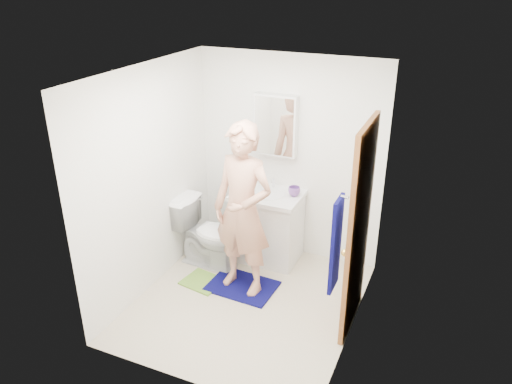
% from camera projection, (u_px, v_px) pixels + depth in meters
% --- Properties ---
extents(floor, '(2.20, 2.40, 0.02)m').
position_uv_depth(floor, '(247.00, 303.00, 5.26)').
color(floor, beige).
rests_on(floor, ground).
extents(ceiling, '(2.20, 2.40, 0.02)m').
position_uv_depth(ceiling, '(245.00, 71.00, 4.26)').
color(ceiling, white).
rests_on(ceiling, ground).
extents(wall_back, '(2.20, 0.02, 2.40)m').
position_uv_depth(wall_back, '(290.00, 158.00, 5.77)').
color(wall_back, white).
rests_on(wall_back, ground).
extents(wall_front, '(2.20, 0.02, 2.40)m').
position_uv_depth(wall_front, '(180.00, 262.00, 3.75)').
color(wall_front, white).
rests_on(wall_front, ground).
extents(wall_left, '(0.02, 2.40, 2.40)m').
position_uv_depth(wall_left, '(149.00, 181.00, 5.16)').
color(wall_left, white).
rests_on(wall_left, ground).
extents(wall_right, '(0.02, 2.40, 2.40)m').
position_uv_depth(wall_right, '(362.00, 221.00, 4.36)').
color(wall_right, white).
rests_on(wall_right, ground).
extents(vanity_cabinet, '(0.75, 0.55, 0.80)m').
position_uv_depth(vanity_cabinet, '(267.00, 228.00, 5.91)').
color(vanity_cabinet, white).
rests_on(vanity_cabinet, floor).
extents(countertop, '(0.79, 0.59, 0.05)m').
position_uv_depth(countertop, '(268.00, 195.00, 5.73)').
color(countertop, white).
rests_on(countertop, vanity_cabinet).
extents(sink_basin, '(0.40, 0.40, 0.03)m').
position_uv_depth(sink_basin, '(268.00, 194.00, 5.73)').
color(sink_basin, white).
rests_on(sink_basin, countertop).
extents(faucet, '(0.03, 0.03, 0.12)m').
position_uv_depth(faucet, '(273.00, 183.00, 5.85)').
color(faucet, silver).
rests_on(faucet, countertop).
extents(medicine_cabinet, '(0.50, 0.12, 0.70)m').
position_uv_depth(medicine_cabinet, '(276.00, 125.00, 5.60)').
color(medicine_cabinet, white).
rests_on(medicine_cabinet, wall_back).
extents(mirror_panel, '(0.46, 0.01, 0.66)m').
position_uv_depth(mirror_panel, '(274.00, 127.00, 5.55)').
color(mirror_panel, white).
rests_on(mirror_panel, wall_back).
extents(door, '(0.05, 0.80, 2.05)m').
position_uv_depth(door, '(359.00, 230.00, 4.57)').
color(door, '#A3602D').
rests_on(door, ground).
extents(door_knob, '(0.07, 0.07, 0.07)m').
position_uv_depth(door_knob, '(345.00, 253.00, 4.35)').
color(door_knob, gold).
rests_on(door_knob, door).
extents(towel, '(0.03, 0.24, 0.80)m').
position_uv_depth(towel, '(336.00, 245.00, 3.89)').
color(towel, '#08084D').
rests_on(towel, wall_right).
extents(towel_hook, '(0.06, 0.02, 0.02)m').
position_uv_depth(towel_hook, '(345.00, 197.00, 3.70)').
color(towel_hook, silver).
rests_on(towel_hook, wall_right).
extents(toilet, '(0.82, 0.50, 0.82)m').
position_uv_depth(toilet, '(209.00, 233.00, 5.77)').
color(toilet, white).
rests_on(toilet, floor).
extents(bath_mat, '(0.75, 0.55, 0.02)m').
position_uv_depth(bath_mat, '(242.00, 286.00, 5.50)').
color(bath_mat, '#08084D').
rests_on(bath_mat, floor).
extents(green_rug, '(0.48, 0.43, 0.02)m').
position_uv_depth(green_rug, '(203.00, 282.00, 5.58)').
color(green_rug, '#73A637').
rests_on(green_rug, floor).
extents(soap_dispenser, '(0.11, 0.12, 0.21)m').
position_uv_depth(soap_dispenser, '(243.00, 182.00, 5.77)').
color(soap_dispenser, '#B4546E').
rests_on(soap_dispenser, countertop).
extents(toothbrush_cup, '(0.17, 0.17, 0.11)m').
position_uv_depth(toothbrush_cup, '(294.00, 191.00, 5.64)').
color(toothbrush_cup, '#724599').
rests_on(toothbrush_cup, countertop).
extents(man, '(0.74, 0.55, 1.86)m').
position_uv_depth(man, '(243.00, 210.00, 5.10)').
color(man, tan).
rests_on(man, bath_mat).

